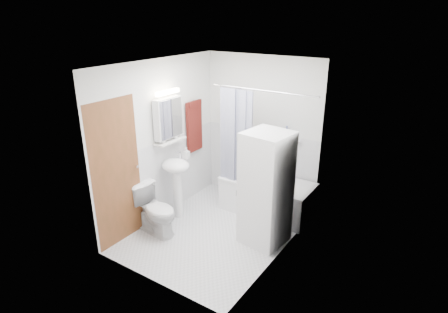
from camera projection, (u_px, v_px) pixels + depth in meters
The scene contains 20 objects.
floor at pixel (216, 231), 5.47m from camera, with size 2.60×2.60×0.00m, color silver.
room_walls at pixel (215, 134), 4.93m from camera, with size 2.60×2.60×2.60m.
wainscot at pixel (227, 187), 5.48m from camera, with size 1.98×2.58×2.58m.
door at pixel (137, 166), 5.17m from camera, with size 0.05×2.00×2.00m.
bathtub at pixel (267, 195), 5.90m from camera, with size 1.43×0.68×0.55m.
tub_spout at pixel (290, 158), 5.85m from camera, with size 0.04×0.04×0.12m, color silver.
curtain_rod at pixel (263, 90), 5.07m from camera, with size 0.02×0.02×1.61m, color silver.
shower_curtain at pixel (235, 137), 5.56m from camera, with size 0.55×0.02×1.45m.
sink at pixel (176, 175), 5.63m from camera, with size 0.44×0.37×1.04m.
medicine_cabinet at pixel (168, 117), 5.44m from camera, with size 0.13×0.50×0.71m.
shelf at pixel (170, 141), 5.57m from camera, with size 0.18×0.54×0.03m, color silver.
shower_caddy at pixel (294, 141), 5.71m from camera, with size 0.22×0.06×0.02m, color silver.
towel at pixel (194, 125), 6.07m from camera, with size 0.07×0.35×0.85m.
washer_dryer at pixel (266, 189), 4.98m from camera, with size 0.63×0.62×1.58m.
toilet at pixel (156, 210), 5.34m from camera, with size 0.40×0.72×0.70m, color white.
soap_pump at pixel (187, 156), 5.68m from camera, with size 0.08×0.17×0.08m, color gray.
shelf_bottle at pixel (163, 141), 5.43m from camera, with size 0.07×0.18×0.07m, color gray.
shelf_cup at pixel (175, 135), 5.64m from camera, with size 0.10×0.09×0.10m, color gray.
shampoo_a at pixel (279, 134), 5.81m from camera, with size 0.13×0.17×0.13m, color gray.
shampoo_b at pixel (286, 137), 5.76m from camera, with size 0.08×0.21×0.08m, color navy.
Camera 1 is at (2.69, -3.86, 2.99)m, focal length 30.00 mm.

